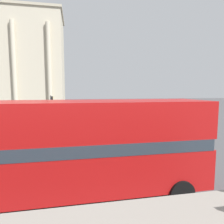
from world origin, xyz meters
TOP-DOWN VIEW (x-y plane):
  - double_decker_bus at (-0.83, 5.89)m, footprint 11.08×2.70m
  - plaza_building_left at (-15.28, 46.82)m, footprint 25.31×12.93m
  - traffic_light_mid at (1.45, 17.57)m, footprint 0.42×0.24m
  - traffic_light_far at (-3.63, 25.82)m, footprint 0.42×0.24m
  - pedestrian_black at (-5.96, 21.02)m, footprint 0.32×0.32m
  - pedestrian_blue at (-2.80, 13.76)m, footprint 0.32×0.32m

SIDE VIEW (x-z plane):
  - pedestrian_blue at x=-2.80m, z-range 0.12..1.76m
  - pedestrian_black at x=-5.96m, z-range 0.13..1.83m
  - traffic_light_mid at x=1.45m, z-range 0.51..3.72m
  - double_decker_bus at x=-0.83m, z-range 0.24..4.27m
  - traffic_light_far at x=-3.63m, z-range 0.58..4.32m
  - plaza_building_left at x=-15.28m, z-range 0.00..21.44m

